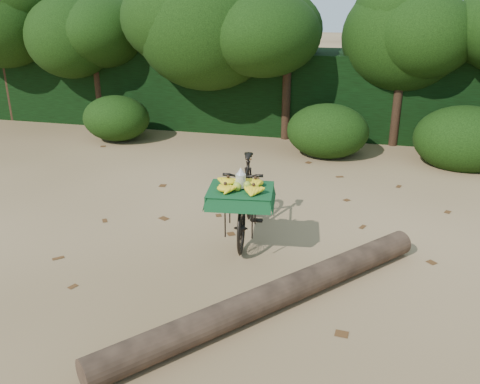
# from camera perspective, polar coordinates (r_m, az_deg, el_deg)

# --- Properties ---
(ground) EXTENTS (80.00, 80.00, 0.00)m
(ground) POSITION_cam_1_polar(r_m,az_deg,el_deg) (6.59, -7.03, -5.75)
(ground) COLOR tan
(ground) RESTS_ON ground
(vendor_bicycle) EXTENTS (0.85, 1.84, 1.05)m
(vendor_bicycle) POSITION_cam_1_polar(r_m,az_deg,el_deg) (6.55, 0.64, -0.64)
(vendor_bicycle) COLOR black
(vendor_bicycle) RESTS_ON ground
(fallen_log) EXTENTS (2.79, 3.26, 0.29)m
(fallen_log) POSITION_cam_1_polar(r_m,az_deg,el_deg) (5.24, 4.03, -11.46)
(fallen_log) COLOR brown
(fallen_log) RESTS_ON ground
(hedge_backdrop) EXTENTS (26.00, 1.80, 1.80)m
(hedge_backdrop) POSITION_cam_1_polar(r_m,az_deg,el_deg) (12.13, 3.56, 11.39)
(hedge_backdrop) COLOR black
(hedge_backdrop) RESTS_ON ground
(tree_row) EXTENTS (14.50, 2.00, 4.00)m
(tree_row) POSITION_cam_1_polar(r_m,az_deg,el_deg) (11.36, -0.46, 16.35)
(tree_row) COLOR black
(tree_row) RESTS_ON ground
(bush_clumps) EXTENTS (8.80, 1.70, 0.90)m
(bush_clumps) POSITION_cam_1_polar(r_m,az_deg,el_deg) (10.21, 4.15, 6.90)
(bush_clumps) COLOR black
(bush_clumps) RESTS_ON ground
(leaf_litter) EXTENTS (7.00, 7.30, 0.01)m
(leaf_litter) POSITION_cam_1_polar(r_m,az_deg,el_deg) (7.13, -5.18, -3.43)
(leaf_litter) COLOR #502F15
(leaf_litter) RESTS_ON ground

